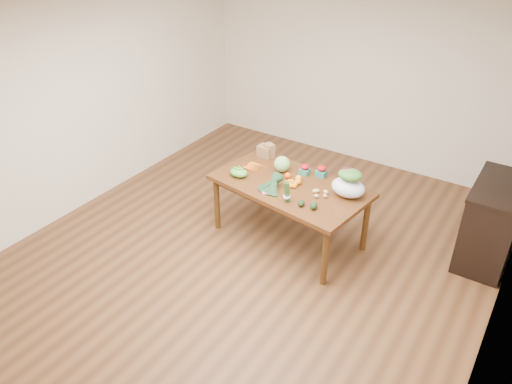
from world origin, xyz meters
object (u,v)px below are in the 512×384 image
Objects in this scene: mandarin_cluster at (292,183)px; cabinet at (492,222)px; cabbage at (282,164)px; asparagus_bundle at (287,192)px; dining_table at (289,212)px; salad_bag at (348,184)px; kale_bunch at (270,184)px; paper_bag at (266,150)px.

cabinet is at bearing 24.86° from mandarin_cluster.
asparagus_bundle is at bearing -55.23° from cabbage.
mandarin_cluster is at bearing -28.07° from dining_table.
dining_table is 9.19× the size of cabbage.
asparagus_bundle is (0.12, -0.32, 0.08)m from mandarin_cluster.
mandarin_cluster is 0.35m from asparagus_bundle.
salad_bag reaches higher than mandarin_cluster.
cabinet is at bearing 32.04° from dining_table.
salad_bag reaches higher than cabbage.
cabbage is 0.69m from asparagus_bundle.
dining_table is 0.53m from kale_bunch.
paper_bag is at bearing 133.70° from kale_bunch.
cabinet is at bearing 41.76° from asparagus_bundle.
paper_bag is 0.67× the size of salad_bag.
paper_bag is 1.38× the size of mandarin_cluster.
mandarin_cluster is 0.27m from kale_bunch.
salad_bag is at bearing 13.72° from mandarin_cluster.
mandarin_cluster is 0.64m from salad_bag.
cabbage is 0.89m from salad_bag.
paper_bag is at bearing 152.54° from dining_table.
mandarin_cluster is 0.45× the size of kale_bunch.
cabinet is at bearing 36.31° from kale_bunch.
cabinet reaches higher than mandarin_cluster.
salad_bag is at bearing -150.81° from cabinet.
asparagus_bundle is (0.16, -0.35, 0.50)m from dining_table.
asparagus_bundle is 0.67× the size of salad_bag.
asparagus_bundle is at bearing -146.49° from cabinet.
kale_bunch is at bearing 168.09° from asparagus_bundle.
cabinet is 2.24m from mandarin_cluster.
paper_bag is 1.31× the size of cabbage.
paper_bag is at bearing 149.20° from cabbage.
asparagus_bundle is at bearing -57.62° from dining_table.
paper_bag reaches higher than kale_bunch.
mandarin_cluster reaches higher than dining_table.
cabbage is at bearing 133.02° from asparagus_bundle.
asparagus_bundle is (0.39, -0.56, 0.03)m from cabbage.
kale_bunch is (-0.11, -0.25, 0.45)m from dining_table.
salad_bag is at bearing -13.97° from paper_bag.
mandarin_cluster is (0.27, -0.24, -0.05)m from cabbage.
dining_table is 1.71× the size of cabinet.
cabinet is 5.67× the size of mandarin_cluster.
cabbage reaches higher than dining_table.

